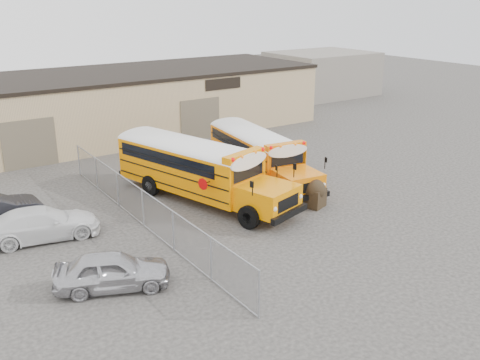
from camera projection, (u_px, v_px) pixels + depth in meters
ground at (286, 218)px, 25.49m from camera, size 120.00×120.00×0.00m
warehouse at (121, 102)px, 40.33m from camera, size 30.20×10.20×4.67m
chainlink_fence at (143, 208)px, 24.36m from camera, size 0.07×18.07×1.81m
distant_building_right at (322, 73)px, 56.24m from camera, size 10.00×8.00×4.40m
school_bus_left at (117, 144)px, 31.33m from camera, size 5.46×11.04×3.14m
school_bus_right at (217, 129)px, 35.46m from camera, size 3.54×9.84×2.81m
tarp_bundle at (315, 193)px, 26.66m from camera, size 1.19×1.13×1.44m
car_silver at (112, 271)px, 19.24m from camera, size 4.44×3.14×1.40m
car_white at (42, 224)px, 23.17m from camera, size 5.12×2.79×1.41m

